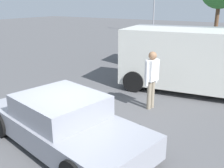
# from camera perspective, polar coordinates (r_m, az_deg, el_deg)

# --- Properties ---
(ground_plane) EXTENTS (80.00, 80.00, 0.00)m
(ground_plane) POSITION_cam_1_polar(r_m,az_deg,el_deg) (6.31, -9.21, -12.00)
(ground_plane) COLOR #515154
(sedan_foreground) EXTENTS (4.49, 2.55, 1.16)m
(sedan_foreground) POSITION_cam_1_polar(r_m,az_deg,el_deg) (5.91, -10.74, -8.31)
(sedan_foreground) COLOR gray
(sedan_foreground) RESTS_ON ground_plane
(van_white) EXTENTS (5.44, 2.79, 2.20)m
(van_white) POSITION_cam_1_polar(r_m,az_deg,el_deg) (9.54, 18.34, 5.27)
(van_white) COLOR silver
(van_white) RESTS_ON ground_plane
(suv_dark) EXTENTS (4.78, 2.81, 1.95)m
(suv_dark) POSITION_cam_1_polar(r_m,az_deg,el_deg) (13.17, 14.31, 8.34)
(suv_dark) COLOR gray
(suv_dark) RESTS_ON ground_plane
(pedestrian) EXTENTS (0.31, 0.56, 1.75)m
(pedestrian) POSITION_cam_1_polar(r_m,az_deg,el_deg) (7.65, 8.82, 1.97)
(pedestrian) COLOR gray
(pedestrian) RESTS_ON ground_plane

